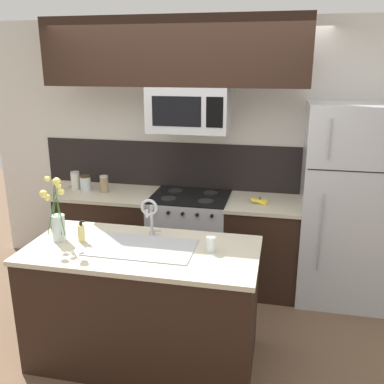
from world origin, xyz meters
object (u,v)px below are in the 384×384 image
(banana_bunch, at_px, (260,201))
(flower_vase, at_px, (57,221))
(refrigerator, at_px, (347,205))
(sink_faucet, at_px, (150,212))
(stove_range, at_px, (190,239))
(microwave, at_px, (189,109))
(storage_jar_short, at_px, (104,184))
(dish_soap_bottle, at_px, (81,233))
(storage_jar_medium, at_px, (86,183))
(drinking_glass, at_px, (211,244))
(storage_jar_tall, at_px, (75,180))

(banana_bunch, relative_size, flower_vase, 0.38)
(refrigerator, distance_m, sink_faucet, 1.89)
(stove_range, xyz_separation_m, banana_bunch, (0.68, -0.06, 0.47))
(microwave, height_order, storage_jar_short, microwave)
(stove_range, relative_size, sink_faucet, 3.04)
(refrigerator, height_order, dish_soap_bottle, refrigerator)
(banana_bunch, distance_m, flower_vase, 1.85)
(microwave, relative_size, storage_jar_short, 4.24)
(storage_jar_medium, relative_size, sink_faucet, 0.52)
(stove_range, height_order, storage_jar_short, storage_jar_short)
(refrigerator, height_order, storage_jar_medium, refrigerator)
(drinking_glass, bearing_deg, stove_range, 108.99)
(dish_soap_bottle, distance_m, drinking_glass, 0.97)
(microwave, height_order, sink_faucet, microwave)
(microwave, bearing_deg, refrigerator, 1.59)
(sink_faucet, xyz_separation_m, dish_soap_bottle, (-0.47, -0.20, -0.13))
(sink_faucet, relative_size, drinking_glass, 2.76)
(refrigerator, relative_size, storage_jar_tall, 10.03)
(microwave, distance_m, storage_jar_medium, 1.36)
(dish_soap_bottle, bearing_deg, stove_range, 65.87)
(storage_jar_tall, xyz_separation_m, storage_jar_short, (0.35, -0.06, -0.00))
(sink_faucet, bearing_deg, storage_jar_tall, 137.06)
(dish_soap_bottle, bearing_deg, sink_faucet, 22.57)
(storage_jar_tall, bearing_deg, microwave, -2.81)
(dish_soap_bottle, xyz_separation_m, drinking_glass, (0.97, 0.03, -0.01))
(storage_jar_tall, relative_size, dish_soap_bottle, 1.12)
(banana_bunch, height_order, drinking_glass, drinking_glass)
(stove_range, relative_size, microwave, 1.25)
(refrigerator, xyz_separation_m, sink_faucet, (-1.56, -1.06, 0.18))
(drinking_glass, bearing_deg, storage_jar_short, 137.84)
(stove_range, relative_size, storage_jar_short, 5.30)
(storage_jar_tall, xyz_separation_m, dish_soap_bottle, (0.69, -1.27, -0.02))
(banana_bunch, bearing_deg, storage_jar_medium, 177.97)
(refrigerator, bearing_deg, storage_jar_short, -179.04)
(stove_range, distance_m, storage_jar_tall, 1.35)
(microwave, bearing_deg, banana_bunch, -3.27)
(refrigerator, distance_m, storage_jar_medium, 2.59)
(microwave, bearing_deg, storage_jar_tall, 177.19)
(banana_bunch, xyz_separation_m, sink_faucet, (-0.76, -0.98, 0.18))
(storage_jar_tall, relative_size, storage_jar_medium, 1.16)
(microwave, height_order, refrigerator, microwave)
(microwave, distance_m, storage_jar_short, 1.18)
(microwave, distance_m, drinking_glass, 1.49)
(storage_jar_short, bearing_deg, dish_soap_bottle, -74.40)
(storage_jar_tall, distance_m, dish_soap_bottle, 1.45)
(stove_range, height_order, storage_jar_medium, storage_jar_medium)
(storage_jar_tall, relative_size, flower_vase, 0.37)
(refrigerator, bearing_deg, microwave, -178.41)
(storage_jar_medium, distance_m, storage_jar_short, 0.22)
(dish_soap_bottle, relative_size, drinking_glass, 1.49)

